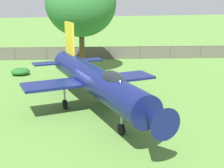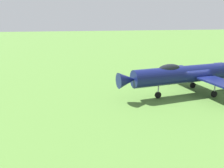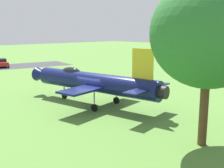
# 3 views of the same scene
# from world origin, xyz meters

# --- Properties ---
(ground_plane) EXTENTS (200.00, 200.00, 0.00)m
(ground_plane) POSITION_xyz_m (0.00, 0.00, 0.00)
(ground_plane) COLOR #568438
(display_jet) EXTENTS (8.53, 14.61, 5.14)m
(display_jet) POSITION_xyz_m (-0.06, 0.37, 2.06)
(display_jet) COLOR #111951
(display_jet) RESTS_ON ground_plane
(info_plaque) EXTENTS (0.65, 0.72, 1.14)m
(info_plaque) POSITION_xyz_m (6.05, 2.41, 0.85)
(info_plaque) COLOR #333333
(info_plaque) RESTS_ON ground_plane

